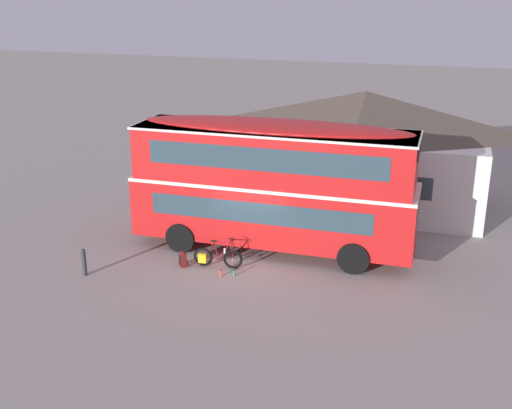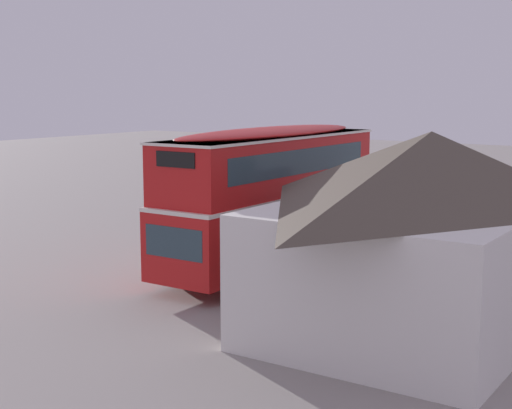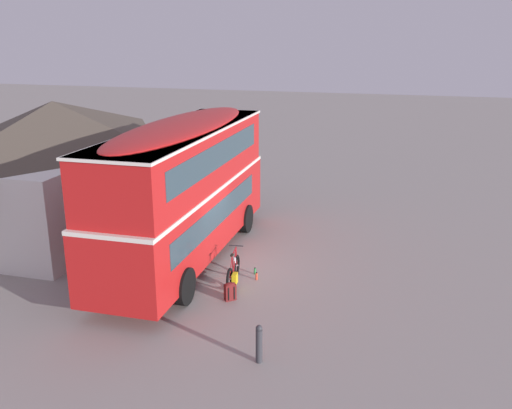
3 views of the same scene
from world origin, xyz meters
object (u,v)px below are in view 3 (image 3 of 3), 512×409
double_decker_bus (185,185)px  kerb_bollard (259,343)px  water_bottle_red_squeeze (257,276)px  backpack_on_ground (230,291)px  water_bottle_green_metal (255,271)px  touring_bicycle (233,272)px

double_decker_bus → kerb_bollard: double_decker_bus is taller
water_bottle_red_squeeze → kerb_bollard: kerb_bollard is taller
backpack_on_ground → kerb_bollard: (-2.85, -1.69, 0.22)m
double_decker_bus → backpack_on_ground: (-2.53, -2.42, -2.37)m
water_bottle_red_squeeze → kerb_bollard: size_ratio=0.27×
backpack_on_ground → water_bottle_green_metal: 1.97m
double_decker_bus → touring_bicycle: (-1.41, -2.14, -2.27)m
kerb_bollard → water_bottle_green_metal: bearing=17.5°
double_decker_bus → touring_bicycle: 3.42m
touring_bicycle → backpack_on_ground: 1.16m
water_bottle_green_metal → backpack_on_ground: bearing=174.7°
touring_bicycle → water_bottle_red_squeeze: size_ratio=6.72×
backpack_on_ground → water_bottle_green_metal: backpack_on_ground is taller
kerb_bollard → backpack_on_ground: bearing=30.7°
double_decker_bus → kerb_bollard: 7.10m
touring_bicycle → backpack_on_ground: bearing=-166.2°
double_decker_bus → water_bottle_green_metal: double_decker_bus is taller
water_bottle_green_metal → water_bottle_red_squeeze: (-0.41, -0.17, 0.02)m
water_bottle_green_metal → water_bottle_red_squeeze: 0.44m
backpack_on_ground → water_bottle_red_squeeze: (1.54, -0.35, -0.16)m
touring_bicycle → kerb_bollard: bearing=-153.6°
water_bottle_green_metal → water_bottle_red_squeeze: size_ratio=0.88×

